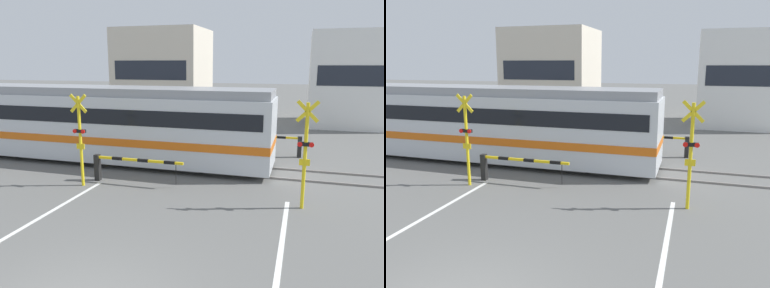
{
  "view_description": "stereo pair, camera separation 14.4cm",
  "coord_description": "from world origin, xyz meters",
  "views": [
    {
      "loc": [
        3.78,
        -4.97,
        4.45
      ],
      "look_at": [
        0.0,
        7.67,
        1.6
      ],
      "focal_mm": 35.0,
      "sensor_mm": 36.0,
      "label": 1
    },
    {
      "loc": [
        3.92,
        -4.93,
        4.45
      ],
      "look_at": [
        0.0,
        7.67,
        1.6
      ],
      "focal_mm": 35.0,
      "sensor_mm": 36.0,
      "label": 2
    }
  ],
  "objects": [
    {
      "name": "building_left_of_street",
      "position": [
        -7.51,
        24.62,
        3.58
      ],
      "size": [
        6.9,
        6.03,
        7.17
      ],
      "color": "beige",
      "rests_on": "ground_plane"
    },
    {
      "name": "crossing_signal_left",
      "position": [
        -3.91,
        6.6,
        1.87
      ],
      "size": [
        0.68,
        0.15,
        3.39
      ],
      "color": "yellow",
      "rests_on": "ground_plane"
    },
    {
      "name": "crossing_barrier_far",
      "position": [
        2.79,
        13.33,
        0.72
      ],
      "size": [
        3.59,
        0.2,
        1.02
      ],
      "color": "black",
      "rests_on": "ground_plane"
    },
    {
      "name": "building_right_of_street",
      "position": [
        6.93,
        24.62,
        3.32
      ],
      "size": [
        5.73,
        6.03,
        6.65
      ],
      "color": "white",
      "rests_on": "ground_plane"
    },
    {
      "name": "commuter_train",
      "position": [
        -4.72,
        10.17,
        1.83
      ],
      "size": [
        14.89,
        2.91,
        3.42
      ],
      "color": "silver",
      "rests_on": "ground_plane"
    },
    {
      "name": "crossing_barrier_near",
      "position": [
        -2.79,
        7.33,
        0.72
      ],
      "size": [
        3.59,
        0.2,
        1.02
      ],
      "color": "black",
      "rests_on": "ground_plane"
    },
    {
      "name": "rail_track_near",
      "position": [
        0.0,
        9.45,
        0.04
      ],
      "size": [
        50.0,
        0.1,
        0.08
      ],
      "color": "gray",
      "rests_on": "ground_plane"
    },
    {
      "name": "crossing_signal_right",
      "position": [
        3.91,
        6.6,
        1.87
      ],
      "size": [
        0.68,
        0.15,
        3.39
      ],
      "color": "yellow",
      "rests_on": "ground_plane"
    },
    {
      "name": "rail_track_far",
      "position": [
        0.0,
        10.88,
        0.04
      ],
      "size": [
        50.0,
        0.1,
        0.08
      ],
      "color": "gray",
      "rests_on": "ground_plane"
    },
    {
      "name": "pedestrian",
      "position": [
        1.28,
        15.06,
        1.02
      ],
      "size": [
        0.38,
        0.23,
        1.76
      ],
      "color": "brown",
      "rests_on": "ground_plane"
    }
  ]
}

